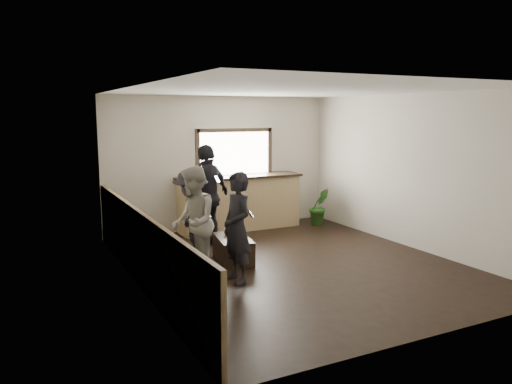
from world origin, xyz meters
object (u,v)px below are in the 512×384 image
potted_plant (319,206)px  sofa (166,263)px  person_d (208,196)px  cup_b (241,236)px  person_b (193,222)px  cup_a (227,232)px  coffee_table (233,249)px  person_c (191,217)px  person_a (237,228)px  bar_counter (240,199)px

potted_plant → sofa: bearing=-152.4°
potted_plant → person_d: 2.94m
cup_b → person_d: 1.30m
cup_b → person_b: size_ratio=0.06×
cup_a → sofa: bearing=-151.2°
cup_a → cup_b: bearing=-71.2°
coffee_table → cup_a: (-0.01, 0.21, 0.26)m
potted_plant → person_c: (-3.46, -1.42, 0.36)m
person_a → person_c: size_ratio=1.05×
bar_counter → person_c: (-1.74, -1.87, 0.13)m
potted_plant → person_b: 4.26m
potted_plant → person_b: bearing=-150.1°
person_c → coffee_table: bearing=83.9°
bar_counter → cup_a: (-1.11, -1.90, -0.18)m
sofa → cup_a: bearing=-64.2°
sofa → potted_plant: potted_plant is taller
coffee_table → person_d: size_ratio=0.49×
person_a → cup_a: bearing=159.3°
cup_b → potted_plant: bearing=33.1°
sofa → person_b: (0.45, 0.04, 0.55)m
bar_counter → person_d: bearing=-137.3°
bar_counter → cup_b: 2.45m
bar_counter → person_c: 2.56m
person_b → person_d: size_ratio=0.89×
cup_b → person_d: bearing=95.6°
coffee_table → person_a: 1.18m
person_d → person_a: bearing=50.3°
coffee_table → person_d: (-0.02, 1.08, 0.74)m
coffee_table → potted_plant: (2.82, 1.65, 0.21)m
potted_plant → person_d: person_d is taller
coffee_table → person_b: (-0.85, -0.46, 0.63)m
sofa → cup_b: 1.46m
cup_a → potted_plant: potted_plant is taller
person_b → potted_plant: bearing=137.6°
bar_counter → coffee_table: size_ratio=2.94×
bar_counter → coffee_table: 2.42m
potted_plant → person_c: size_ratio=0.54×
coffee_table → person_c: bearing=159.5°
sofa → cup_b: size_ratio=19.98×
coffee_table → person_c: size_ratio=0.59×
bar_counter → cup_b: bearing=-114.2°
cup_b → person_d: (-0.12, 1.20, 0.49)m
coffee_table → potted_plant: potted_plant is taller
coffee_table → cup_a: 0.33m
bar_counter → person_b: size_ratio=1.61×
sofa → person_b: size_ratio=1.17×
person_c → person_b: bearing=-2.4°
cup_a → person_c: person_c is taller
coffee_table → person_d: bearing=90.9°
coffee_table → person_d: 1.31m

